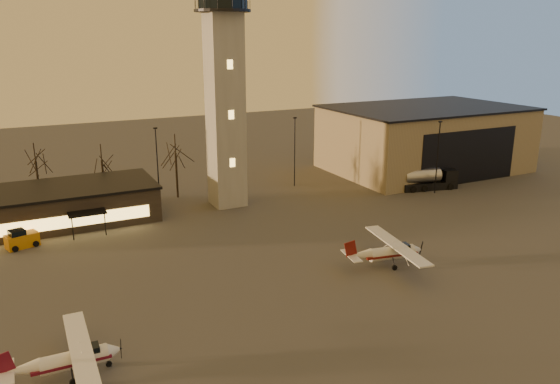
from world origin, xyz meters
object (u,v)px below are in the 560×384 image
object	(u,v)px
hangar	(424,138)
service_cart	(21,240)
control_tower	(224,78)
terminal	(44,207)
cessna_rear	(77,362)
cessna_front	(393,255)
fuel_truck	(428,181)

from	to	relation	value
hangar	service_cart	distance (m)	61.54
control_tower	hangar	size ratio (longest dim) A/B	1.07
terminal	cessna_rear	xyz separation A→B (m)	(-0.36, -32.61, -1.21)
service_cart	cessna_front	bearing A→B (deg)	-50.38
terminal	fuel_truck	xyz separation A→B (m)	(50.45, -7.97, -0.94)
cessna_front	cessna_rear	world-z (taller)	cessna_front
hangar	terminal	size ratio (longest dim) A/B	1.20
cessna_rear	control_tower	bearing A→B (deg)	54.58
cessna_front	service_cart	size ratio (longest dim) A/B	3.15
terminal	control_tower	bearing A→B (deg)	-5.15
fuel_truck	cessna_rear	bearing A→B (deg)	-142.08
cessna_rear	service_cart	size ratio (longest dim) A/B	2.89
cessna_front	cessna_rear	xyz separation A→B (m)	(-29.49, -5.17, -0.08)
cessna_front	service_cart	distance (m)	38.17
fuel_truck	service_cart	world-z (taller)	fuel_truck
cessna_front	control_tower	bearing A→B (deg)	114.96
control_tower	service_cart	distance (m)	29.62
terminal	cessna_front	xyz separation A→B (m)	(29.13, -27.44, -1.13)
cessna_rear	fuel_truck	bearing A→B (deg)	26.57
hangar	cessna_front	xyz separation A→B (m)	(-28.86, -29.44, -4.13)
terminal	fuel_truck	world-z (taller)	terminal
cessna_rear	fuel_truck	distance (m)	56.47
control_tower	fuel_truck	world-z (taller)	control_tower
fuel_truck	hangar	bearing A→B (deg)	64.92
cessna_rear	service_cart	xyz separation A→B (m)	(-2.43, 26.08, -0.20)
hangar	service_cart	xyz separation A→B (m)	(-60.79, -8.52, -4.40)
cessna_rear	service_cart	distance (m)	26.20
hangar	terminal	distance (m)	58.11
terminal	service_cart	xyz separation A→B (m)	(-2.79, -6.53, -1.40)
hangar	fuel_truck	bearing A→B (deg)	-127.12
control_tower	hangar	bearing A→B (deg)	6.31
cessna_front	fuel_truck	world-z (taller)	fuel_truck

